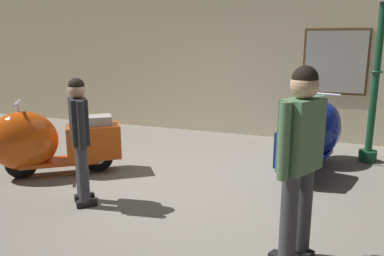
% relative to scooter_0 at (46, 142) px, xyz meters
% --- Properties ---
extents(ground_plane, '(60.00, 60.00, 0.00)m').
position_rel_scooter_0_xyz_m(ground_plane, '(1.90, 0.25, -0.51)').
color(ground_plane, slate).
extents(showroom_back_wall, '(18.00, 0.63, 3.79)m').
position_rel_scooter_0_xyz_m(showroom_back_wall, '(2.04, 3.54, 1.39)').
color(showroom_back_wall, beige).
rests_on(showroom_back_wall, ground).
extents(scooter_0, '(1.77, 1.49, 1.11)m').
position_rel_scooter_0_xyz_m(scooter_0, '(0.00, 0.00, 0.00)').
color(scooter_0, black).
rests_on(scooter_0, ground).
extents(scooter_1, '(0.96, 1.92, 1.13)m').
position_rel_scooter_0_xyz_m(scooter_1, '(3.62, 1.77, 0.01)').
color(scooter_1, black).
rests_on(scooter_1, ground).
extents(lamppost, '(0.33, 0.33, 2.82)m').
position_rel_scooter_0_xyz_m(lamppost, '(4.44, 2.38, 1.21)').
color(lamppost, '#144728').
rests_on(lamppost, ground).
extents(visitor_0, '(0.40, 0.54, 1.75)m').
position_rel_scooter_0_xyz_m(visitor_0, '(3.62, -1.06, 0.51)').
color(visitor_0, black).
rests_on(visitor_0, ground).
extents(visitor_1, '(0.39, 0.40, 1.53)m').
position_rel_scooter_0_xyz_m(visitor_1, '(1.09, -0.65, 0.38)').
color(visitor_1, black).
rests_on(visitor_1, ground).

